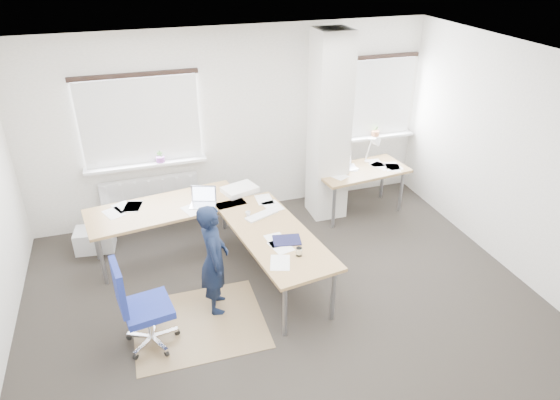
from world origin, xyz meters
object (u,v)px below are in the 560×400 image
object	(u,v)px
desk_side	(361,172)
person	(214,259)
desk_main	(221,221)
task_chair	(146,322)

from	to	relation	value
desk_side	person	size ratio (longest dim) A/B	1.09
desk_side	person	bearing A→B (deg)	-155.32
desk_main	desk_side	bearing A→B (deg)	10.49
desk_main	desk_side	world-z (taller)	desk_side
task_chair	person	distance (m)	0.98
desk_main	task_chair	size ratio (longest dim) A/B	2.55
person	desk_side	bearing A→B (deg)	-49.50
desk_main	person	xyz separation A→B (m)	(-0.24, -0.77, -0.02)
desk_side	task_chair	distance (m)	3.93
desk_side	person	world-z (taller)	person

